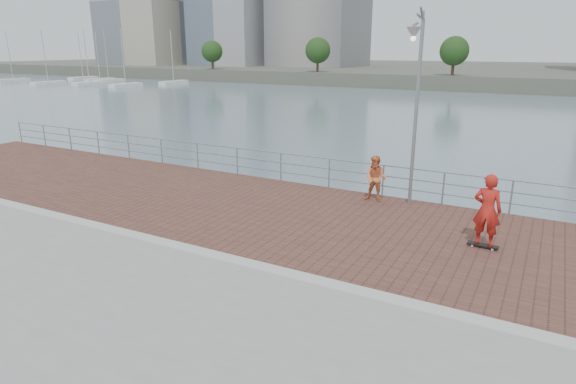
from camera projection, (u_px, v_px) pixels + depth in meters
The scene contains 11 objects.
water at pixel (250, 337), 12.10m from camera, with size 400.00×400.00×0.00m, color slate.
brick_lane at pixel (314, 219), 14.54m from camera, with size 40.00×6.80×0.02m, color brown.
curb at pixel (248, 264), 11.52m from camera, with size 40.00×0.40×0.06m, color #B7B5AD.
far_shore at pixel (532, 73), 114.42m from camera, with size 320.00×95.00×2.50m, color #4C5142.
guardrail at pixel (356, 173), 17.20m from camera, with size 39.06×0.06×1.13m.
street_lamp at pixel (415, 76), 14.43m from camera, with size 0.43×1.24×5.86m.
skateboard at pixel (483, 245), 12.45m from camera, with size 0.78×0.22×0.09m.
skateboarder at pixel (487, 210), 12.18m from camera, with size 0.69×0.45×1.89m, color red.
bystander at pixel (376, 179), 16.07m from camera, with size 0.76×0.59×1.55m, color #EB7C45.
shoreline_trees at pixel (558, 52), 72.40m from camera, with size 144.47×4.94×6.58m.
marina at pixel (92, 81), 98.22m from camera, with size 35.76×20.65×10.25m.
Camera 1 is at (5.94, -8.75, 5.00)m, focal length 30.00 mm.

